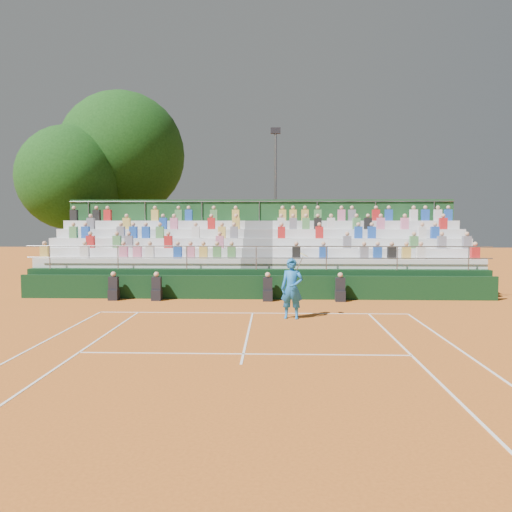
{
  "coord_description": "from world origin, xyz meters",
  "views": [
    {
      "loc": [
        0.73,
        -17.56,
        3.27
      ],
      "look_at": [
        0.0,
        3.5,
        1.8
      ],
      "focal_mm": 35.0,
      "sensor_mm": 36.0,
      "label": 1
    }
  ],
  "objects_px": {
    "tree_west": "(71,178)",
    "tree_east": "(122,154)",
    "tennis_player": "(292,288)",
    "floodlight_mast": "(275,191)"
  },
  "relations": [
    {
      "from": "tennis_player",
      "to": "tree_west",
      "type": "relative_size",
      "value": 0.25
    },
    {
      "from": "floodlight_mast",
      "to": "tree_west",
      "type": "bearing_deg",
      "value": -174.56
    },
    {
      "from": "tree_west",
      "to": "tree_east",
      "type": "relative_size",
      "value": 0.78
    },
    {
      "from": "tennis_player",
      "to": "floodlight_mast",
      "type": "height_order",
      "value": "floodlight_mast"
    },
    {
      "from": "tennis_player",
      "to": "floodlight_mast",
      "type": "bearing_deg",
      "value": 92.1
    },
    {
      "from": "tree_east",
      "to": "floodlight_mast",
      "type": "relative_size",
      "value": 1.29
    },
    {
      "from": "tree_east",
      "to": "tree_west",
      "type": "bearing_deg",
      "value": -132.28
    },
    {
      "from": "tree_east",
      "to": "floodlight_mast",
      "type": "distance_m",
      "value": 10.18
    },
    {
      "from": "tree_west",
      "to": "tree_east",
      "type": "xyz_separation_m",
      "value": [
        2.35,
        2.58,
        1.71
      ]
    },
    {
      "from": "tree_west",
      "to": "tree_east",
      "type": "bearing_deg",
      "value": 47.72
    }
  ]
}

